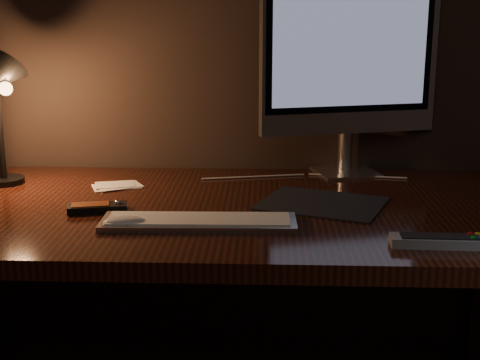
{
  "coord_description": "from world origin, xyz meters",
  "views": [
    {
      "loc": [
        0.13,
        0.35,
        1.19
      ],
      "look_at": [
        0.07,
        1.73,
        0.84
      ],
      "focal_mm": 50.0,
      "sensor_mm": 36.0,
      "label": 1
    }
  ],
  "objects_px": {
    "monitor": "(350,61)",
    "keyboard": "(199,221)",
    "media_remote": "(97,207)",
    "desk_lamp": "(1,95)",
    "desk": "(216,246)",
    "tv_remote": "(440,241)",
    "mouse": "(125,224)"
  },
  "relations": [
    {
      "from": "media_remote",
      "to": "tv_remote",
      "type": "bearing_deg",
      "value": -28.74
    },
    {
      "from": "desk_lamp",
      "to": "desk",
      "type": "bearing_deg",
      "value": -1.47
    },
    {
      "from": "desk",
      "to": "tv_remote",
      "type": "bearing_deg",
      "value": -35.89
    },
    {
      "from": "desk",
      "to": "desk_lamp",
      "type": "height_order",
      "value": "desk_lamp"
    },
    {
      "from": "monitor",
      "to": "keyboard",
      "type": "xyz_separation_m",
      "value": [
        -0.37,
        -0.48,
        -0.3
      ]
    },
    {
      "from": "keyboard",
      "to": "media_remote",
      "type": "bearing_deg",
      "value": 158.19
    },
    {
      "from": "keyboard",
      "to": "desk_lamp",
      "type": "xyz_separation_m",
      "value": [
        -0.53,
        0.3,
        0.23
      ]
    },
    {
      "from": "desk",
      "to": "keyboard",
      "type": "bearing_deg",
      "value": -94.59
    },
    {
      "from": "desk",
      "to": "media_remote",
      "type": "relative_size",
      "value": 11.41
    },
    {
      "from": "desk",
      "to": "desk_lamp",
      "type": "distance_m",
      "value": 0.66
    },
    {
      "from": "media_remote",
      "to": "keyboard",
      "type": "bearing_deg",
      "value": -33.42
    },
    {
      "from": "monitor",
      "to": "keyboard",
      "type": "distance_m",
      "value": 0.68
    },
    {
      "from": "media_remote",
      "to": "tv_remote",
      "type": "height_order",
      "value": "same"
    },
    {
      "from": "tv_remote",
      "to": "keyboard",
      "type": "bearing_deg",
      "value": 168.48
    },
    {
      "from": "desk",
      "to": "tv_remote",
      "type": "xyz_separation_m",
      "value": [
        0.46,
        -0.34,
        0.14
      ]
    },
    {
      "from": "tv_remote",
      "to": "desk_lamp",
      "type": "xyz_separation_m",
      "value": [
        -1.01,
        0.41,
        0.23
      ]
    },
    {
      "from": "media_remote",
      "to": "desk_lamp",
      "type": "distance_m",
      "value": 0.42
    },
    {
      "from": "mouse",
      "to": "media_remote",
      "type": "xyz_separation_m",
      "value": [
        -0.09,
        0.12,
        0.0
      ]
    },
    {
      "from": "tv_remote",
      "to": "media_remote",
      "type": "bearing_deg",
      "value": 166.06
    },
    {
      "from": "monitor",
      "to": "mouse",
      "type": "height_order",
      "value": "monitor"
    },
    {
      "from": "desk_lamp",
      "to": "media_remote",
      "type": "bearing_deg",
      "value": -29.53
    },
    {
      "from": "keyboard",
      "to": "desk_lamp",
      "type": "height_order",
      "value": "desk_lamp"
    },
    {
      "from": "mouse",
      "to": "desk_lamp",
      "type": "distance_m",
      "value": 0.55
    },
    {
      "from": "monitor",
      "to": "desk_lamp",
      "type": "relative_size",
      "value": 1.49
    },
    {
      "from": "media_remote",
      "to": "desk_lamp",
      "type": "relative_size",
      "value": 0.4
    },
    {
      "from": "media_remote",
      "to": "mouse",
      "type": "bearing_deg",
      "value": -66.05
    },
    {
      "from": "mouse",
      "to": "tv_remote",
      "type": "relative_size",
      "value": 0.47
    },
    {
      "from": "monitor",
      "to": "keyboard",
      "type": "relative_size",
      "value": 1.27
    },
    {
      "from": "media_remote",
      "to": "desk",
      "type": "bearing_deg",
      "value": 14.02
    },
    {
      "from": "mouse",
      "to": "desk",
      "type": "bearing_deg",
      "value": 49.26
    },
    {
      "from": "desk",
      "to": "monitor",
      "type": "height_order",
      "value": "monitor"
    },
    {
      "from": "media_remote",
      "to": "desk_lamp",
      "type": "bearing_deg",
      "value": 130.82
    }
  ]
}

